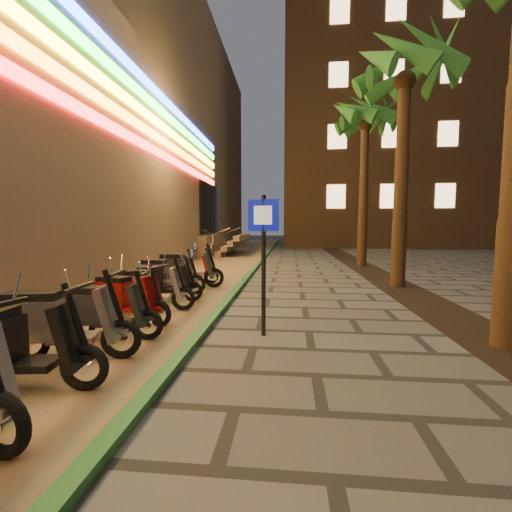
# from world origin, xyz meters

# --- Properties ---
(ground) EXTENTS (120.00, 120.00, 0.00)m
(ground) POSITION_xyz_m (0.00, 0.00, 0.00)
(ground) COLOR #474442
(ground) RESTS_ON ground
(parking_strip) EXTENTS (3.40, 60.00, 0.01)m
(parking_strip) POSITION_xyz_m (-2.60, 10.00, 0.01)
(parking_strip) COLOR #8C7251
(parking_strip) RESTS_ON ground
(green_curb) EXTENTS (0.18, 60.00, 0.10)m
(green_curb) POSITION_xyz_m (-0.90, 10.00, 0.05)
(green_curb) COLOR #2A7031
(green_curb) RESTS_ON ground
(planting_strip) EXTENTS (1.20, 40.00, 0.02)m
(planting_strip) POSITION_xyz_m (3.60, 5.00, 0.01)
(planting_strip) COLOR black
(planting_strip) RESTS_ON ground
(apartment_block) EXTENTS (18.00, 16.06, 25.00)m
(apartment_block) POSITION_xyz_m (9.00, 32.00, 12.50)
(apartment_block) COLOR brown
(apartment_block) RESTS_ON ground
(palm_c) EXTENTS (2.97, 3.02, 6.91)m
(palm_c) POSITION_xyz_m (3.60, 7.00, 5.73)
(palm_c) COLOR #472D19
(palm_c) RESTS_ON ground
(palm_d) EXTENTS (2.97, 3.02, 7.16)m
(palm_d) POSITION_xyz_m (3.60, 12.00, 5.94)
(palm_d) COLOR #472D19
(palm_d) RESTS_ON ground
(pedestrian_sign) EXTENTS (0.48, 0.12, 2.22)m
(pedestrian_sign) POSITION_xyz_m (0.10, 2.23, 1.44)
(pedestrian_sign) COLOR black
(pedestrian_sign) RESTS_ON ground
(scooter_4) EXTENTS (1.66, 0.64, 1.16)m
(scooter_4) POSITION_xyz_m (-2.42, 0.12, 0.51)
(scooter_4) COLOR black
(scooter_4) RESTS_ON ground
(scooter_5) EXTENTS (1.70, 0.76, 1.19)m
(scooter_5) POSITION_xyz_m (-2.47, 0.92, 0.52)
(scooter_5) COLOR black
(scooter_5) RESTS_ON ground
(scooter_6) EXTENTS (1.54, 0.59, 1.08)m
(scooter_6) POSITION_xyz_m (-2.37, 1.75, 0.47)
(scooter_6) COLOR black
(scooter_6) RESTS_ON ground
(scooter_7) EXTENTS (1.54, 0.76, 1.09)m
(scooter_7) POSITION_xyz_m (-2.43, 2.69, 0.47)
(scooter_7) COLOR black
(scooter_7) RESTS_ON ground
(scooter_8) EXTENTS (1.58, 0.71, 1.11)m
(scooter_8) POSITION_xyz_m (-2.41, 3.53, 0.48)
(scooter_8) COLOR black
(scooter_8) RESTS_ON ground
(scooter_9) EXTENTS (1.51, 0.63, 1.06)m
(scooter_9) POSITION_xyz_m (-2.43, 4.42, 0.46)
(scooter_9) COLOR black
(scooter_9) RESTS_ON ground
(scooter_10) EXTENTS (1.67, 0.68, 1.17)m
(scooter_10) POSITION_xyz_m (-2.66, 5.21, 0.51)
(scooter_10) COLOR black
(scooter_10) RESTS_ON ground
(scooter_11) EXTENTS (1.80, 0.88, 1.27)m
(scooter_11) POSITION_xyz_m (-2.45, 6.13, 0.55)
(scooter_11) COLOR black
(scooter_11) RESTS_ON ground
(scooter_12) EXTENTS (1.52, 0.53, 1.07)m
(scooter_12) POSITION_xyz_m (-2.60, 7.03, 0.47)
(scooter_12) COLOR black
(scooter_12) RESTS_ON ground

